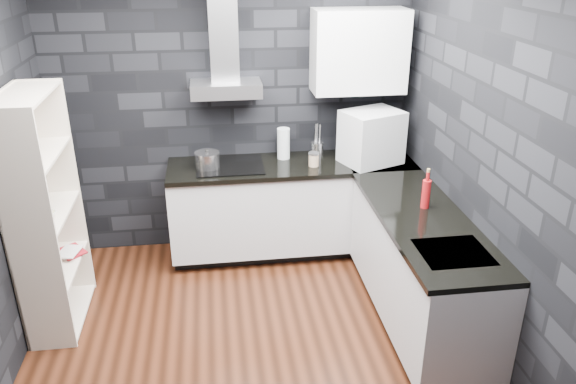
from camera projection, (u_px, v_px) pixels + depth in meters
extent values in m
plane|color=#3E1C0F|center=(249.00, 343.00, 4.14)|extent=(3.20, 3.20, 0.00)
cube|color=black|center=(232.00, 106.00, 5.06)|extent=(3.20, 0.05, 2.70)
cube|color=black|center=(271.00, 333.00, 2.12)|extent=(3.20, 0.05, 2.70)
cube|color=black|center=(483.00, 161.00, 3.79)|extent=(0.05, 3.20, 2.70)
cube|color=black|center=(291.00, 244.00, 5.40)|extent=(2.18, 0.50, 0.10)
cube|color=black|center=(420.00, 314.00, 4.38)|extent=(0.50, 1.78, 0.10)
cube|color=silver|center=(292.00, 205.00, 5.18)|extent=(2.20, 0.60, 0.76)
cube|color=silver|center=(420.00, 267.00, 4.20)|extent=(0.60, 1.80, 0.76)
cube|color=black|center=(292.00, 165.00, 5.01)|extent=(2.20, 0.62, 0.04)
cube|color=black|center=(424.00, 220.00, 4.03)|extent=(0.62, 1.80, 0.04)
cube|color=black|center=(378.00, 161.00, 5.12)|extent=(0.62, 0.62, 0.04)
cube|color=#B8B8BD|center=(226.00, 89.00, 4.79)|extent=(0.60, 0.34, 0.12)
cube|color=#B8B8BD|center=(223.00, 26.00, 4.65)|extent=(0.24, 0.20, 0.90)
cube|color=silver|center=(359.00, 51.00, 4.82)|extent=(0.80, 0.35, 0.70)
cube|color=black|center=(230.00, 165.00, 4.94)|extent=(0.58, 0.50, 0.01)
cube|color=#B8B8BD|center=(453.00, 253.00, 3.58)|extent=(0.44, 0.40, 0.01)
cylinder|color=silver|center=(207.00, 161.00, 4.86)|extent=(0.21, 0.21, 0.12)
cylinder|color=white|center=(283.00, 144.00, 5.07)|extent=(0.12, 0.12, 0.28)
cylinder|color=tan|center=(314.00, 160.00, 4.93)|extent=(0.10, 0.10, 0.11)
cylinder|color=silver|center=(317.00, 150.00, 5.12)|extent=(0.13, 0.13, 0.14)
cube|color=silver|center=(371.00, 138.00, 4.95)|extent=(0.59, 0.53, 0.49)
cylinder|color=maroon|center=(426.00, 194.00, 4.13)|extent=(0.08, 0.08, 0.22)
cube|color=beige|center=(45.00, 214.00, 4.07)|extent=(0.57, 0.87, 1.80)
imported|color=white|center=(40.00, 217.00, 3.95)|extent=(0.26, 0.26, 0.05)
imported|color=maroon|center=(59.00, 244.00, 4.33)|extent=(0.15, 0.12, 0.23)
imported|color=#B2B2B2|center=(58.00, 241.00, 4.33)|extent=(0.15, 0.05, 0.20)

